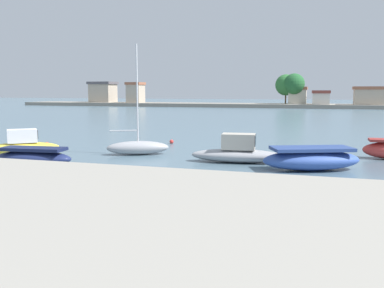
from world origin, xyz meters
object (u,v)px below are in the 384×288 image
(moored_boat_2, at_px, (34,157))
(moored_boat_1, at_px, (21,146))
(moored_boat_3, at_px, (138,147))
(mooring_buoy_1, at_px, (47,145))
(moored_boat_5, at_px, (311,159))
(mooring_buoy_4, at_px, (238,139))
(mooring_buoy_3, at_px, (39,174))
(mooring_buoy_2, at_px, (172,142))
(moored_boat_4, at_px, (238,152))

(moored_boat_2, bearing_deg, moored_boat_1, 131.14)
(moored_boat_3, relative_size, mooring_buoy_1, 18.09)
(moored_boat_1, relative_size, moored_boat_5, 0.87)
(moored_boat_1, distance_m, moored_boat_3, 7.49)
(mooring_buoy_4, bearing_deg, mooring_buoy_1, -148.26)
(moored_boat_2, distance_m, mooring_buoy_3, 3.34)
(moored_boat_1, xyz_separation_m, mooring_buoy_1, (-0.58, 3.42, -0.36))
(mooring_buoy_2, bearing_deg, moored_boat_2, -109.17)
(mooring_buoy_3, bearing_deg, moored_boat_1, 135.01)
(moored_boat_2, relative_size, moored_boat_3, 0.65)
(moored_boat_3, relative_size, mooring_buoy_3, 23.84)
(moored_boat_4, xyz_separation_m, mooring_buoy_3, (-8.27, -6.82, -0.43))
(mooring_buoy_1, xyz_separation_m, mooring_buoy_3, (6.18, -9.01, -0.05))
(moored_boat_1, height_order, moored_boat_2, moored_boat_1)
(moored_boat_2, xyz_separation_m, moored_boat_4, (10.50, 4.35, 0.10))
(moored_boat_1, xyz_separation_m, mooring_buoy_2, (7.29, 8.17, -0.40))
(moored_boat_1, height_order, mooring_buoy_4, moored_boat_1)
(mooring_buoy_2, bearing_deg, moored_boat_3, -91.37)
(moored_boat_5, bearing_deg, mooring_buoy_4, 96.01)
(moored_boat_1, bearing_deg, moored_boat_3, -23.67)
(moored_boat_3, relative_size, mooring_buoy_2, 22.21)
(moored_boat_1, bearing_deg, mooring_buoy_1, 58.71)
(moored_boat_4, bearing_deg, mooring_buoy_1, 165.35)
(moored_boat_4, xyz_separation_m, mooring_buoy_2, (-6.57, 6.94, -0.42))
(moored_boat_1, bearing_deg, moored_boat_4, -35.89)
(moored_boat_1, relative_size, moored_boat_3, 0.68)
(mooring_buoy_1, bearing_deg, moored_boat_3, -8.78)
(moored_boat_3, relative_size, moored_boat_5, 1.28)
(moored_boat_3, bearing_deg, mooring_buoy_3, -126.89)
(moored_boat_4, bearing_deg, moored_boat_2, -163.53)
(moored_boat_4, bearing_deg, mooring_buoy_3, -146.52)
(mooring_buoy_2, xyz_separation_m, mooring_buoy_3, (-1.70, -13.76, -0.01))
(moored_boat_1, distance_m, mooring_buoy_2, 10.96)
(moored_boat_3, xyz_separation_m, moored_boat_5, (10.77, -2.17, 0.08))
(moored_boat_3, height_order, mooring_buoy_1, moored_boat_3)
(moored_boat_5, xyz_separation_m, mooring_buoy_4, (-5.98, 11.11, -0.38))
(moored_boat_1, distance_m, mooring_buoy_3, 7.92)
(moored_boat_3, xyz_separation_m, mooring_buoy_3, (-1.56, -7.82, -0.35))
(moored_boat_1, height_order, moored_boat_3, moored_boat_3)
(moored_boat_2, distance_m, mooring_buoy_4, 16.67)
(moored_boat_5, distance_m, mooring_buoy_4, 12.63)
(mooring_buoy_3, bearing_deg, mooring_buoy_2, 82.95)
(moored_boat_2, bearing_deg, mooring_buoy_4, 52.95)
(moored_boat_1, xyz_separation_m, mooring_buoy_4, (11.95, 11.17, -0.36))
(mooring_buoy_3, xyz_separation_m, mooring_buoy_4, (6.35, 16.76, 0.05))
(mooring_buoy_1, xyz_separation_m, mooring_buoy_4, (12.53, 7.75, 0.00))
(moored_boat_1, xyz_separation_m, moored_boat_4, (13.87, 1.23, 0.02))
(moored_boat_3, relative_size, moored_boat_4, 1.27)
(moored_boat_1, height_order, moored_boat_5, moored_boat_1)
(moored_boat_5, distance_m, mooring_buoy_3, 13.57)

